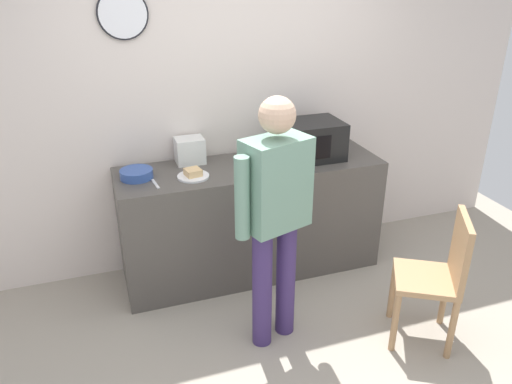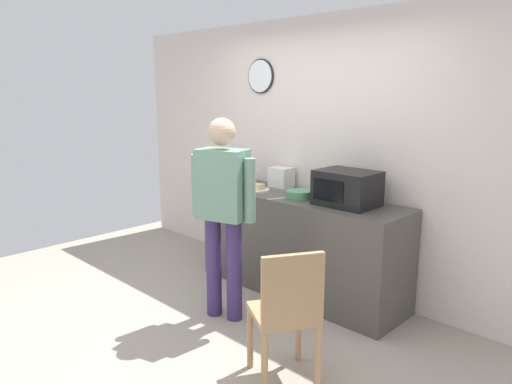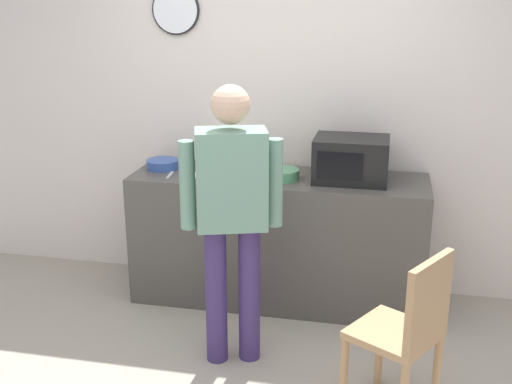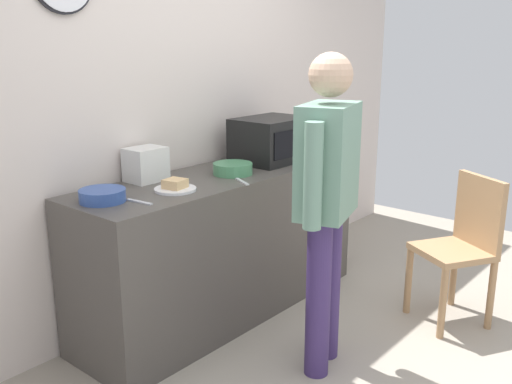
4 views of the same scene
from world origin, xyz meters
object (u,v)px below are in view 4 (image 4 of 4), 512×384
Objects in this scene: spoon_utensil at (139,202)px; fork_utensil at (242,182)px; microwave at (271,140)px; sandwich_plate at (175,187)px; salad_bowl at (233,169)px; cereal_bowl at (102,195)px; wooden_chair at (463,242)px; toaster at (146,164)px; person_standing at (327,192)px.

fork_utensil is at bearing -9.68° from spoon_utensil.
sandwich_plate is at bearing -174.46° from microwave.
salad_bowl is (0.50, 0.03, 0.01)m from sandwich_plate.
microwave reaches higher than salad_bowl.
cereal_bowl reaches higher than fork_utensil.
spoon_utensil is (-0.28, -0.04, -0.02)m from sandwich_plate.
wooden_chair is at bearing -33.71° from spoon_utensil.
spoon_utensil is 0.18× the size of wooden_chair.
salad_bowl is at bearing -30.97° from toaster.
toaster reaches higher than wooden_chair.
cereal_bowl is 1.41× the size of fork_utensil.
salad_bowl is 0.79m from spoon_utensil.
salad_bowl reaches higher than cereal_bowl.
toaster reaches higher than spoon_utensil.
salad_bowl is 1.45× the size of fork_utensil.
person_standing reaches higher than toaster.
microwave is 2.13× the size of sandwich_plate.
salad_bowl is at bearing 56.92° from fork_utensil.
person_standing is at bearing -93.31° from fork_utensil.
person_standing is at bearing -65.65° from sandwich_plate.
sandwich_plate is 0.25× the size of wooden_chair.
sandwich_plate is 0.95× the size of salad_bowl.
fork_utensil is (-0.59, -0.25, -0.15)m from microwave.
salad_bowl is 0.15× the size of person_standing.
salad_bowl reaches higher than sandwich_plate.
fork_utensil is at bearing -21.88° from sandwich_plate.
spoon_utensil is (-0.79, -0.07, -0.03)m from salad_bowl.
cereal_bowl is 0.14× the size of person_standing.
toaster is (0.04, 0.30, 0.08)m from sandwich_plate.
cereal_bowl is 0.20m from spoon_utensil.
sandwich_plate is 1.38× the size of spoon_utensil.
spoon_utensil is at bearing -171.80° from sandwich_plate.
cereal_bowl is 0.25× the size of wooden_chair.
person_standing is at bearing -125.64° from microwave.
sandwich_plate is 0.29m from spoon_utensil.
salad_bowl is 0.81m from person_standing.
cereal_bowl is at bearing 144.38° from wooden_chair.
sandwich_plate is at bearing 8.20° from spoon_utensil.
microwave reaches higher than wooden_chair.
person_standing is at bearing -74.13° from toaster.
microwave is 2.27× the size of toaster.
fork_utensil is at bearing -156.98° from microwave.
cereal_bowl is at bearing 163.14° from sandwich_plate.
cereal_bowl is 0.83m from fork_utensil.
person_standing is (0.63, -0.73, 0.05)m from spoon_utensil.
wooden_chair is (1.01, -0.37, -0.47)m from person_standing.
fork_utensil is at bearing -53.27° from toaster.
sandwich_plate reaches higher than wooden_chair.
cereal_bowl is (-0.39, 0.12, 0.01)m from sandwich_plate.
sandwich_plate is 1.83m from wooden_chair.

